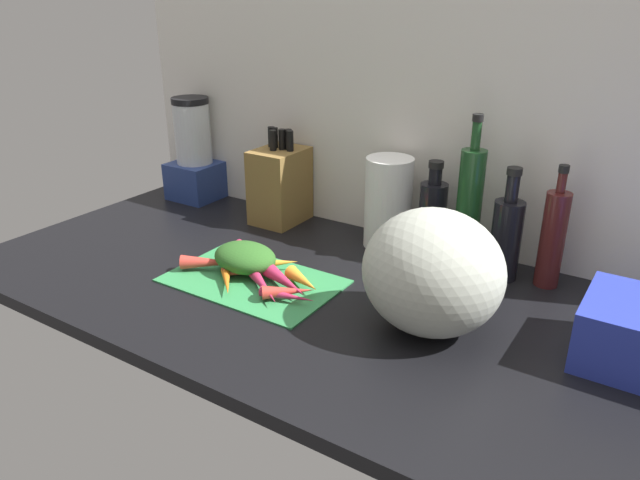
% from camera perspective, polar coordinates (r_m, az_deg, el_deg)
% --- Properties ---
extents(ground_plane, '(1.70, 0.80, 0.03)m').
position_cam_1_polar(ground_plane, '(1.33, 0.49, -5.32)').
color(ground_plane, black).
extents(wall_back, '(1.70, 0.03, 0.60)m').
position_cam_1_polar(wall_back, '(1.54, 8.36, 10.93)').
color(wall_back, silver).
rests_on(wall_back, ground_plane).
extents(cutting_board, '(0.39, 0.25, 0.01)m').
position_cam_1_polar(cutting_board, '(1.37, -6.40, -3.81)').
color(cutting_board, '#338C4C').
rests_on(cutting_board, ground_plane).
extents(carrot_0, '(0.15, 0.11, 0.03)m').
position_cam_1_polar(carrot_0, '(1.30, -5.44, -4.35)').
color(carrot_0, '#B2264C').
rests_on(carrot_0, cutting_board).
extents(carrot_1, '(0.14, 0.10, 0.03)m').
position_cam_1_polar(carrot_1, '(1.42, -10.27, -2.11)').
color(carrot_1, red).
rests_on(carrot_1, cutting_board).
extents(carrot_2, '(0.12, 0.11, 0.04)m').
position_cam_1_polar(carrot_2, '(1.39, -4.77, -2.24)').
color(carrot_2, orange).
rests_on(carrot_2, cutting_board).
extents(carrot_3, '(0.12, 0.05, 0.02)m').
position_cam_1_polar(carrot_3, '(1.26, -3.15, -5.34)').
color(carrot_3, '#B2264C').
rests_on(carrot_3, cutting_board).
extents(carrot_4, '(0.13, 0.09, 0.03)m').
position_cam_1_polar(carrot_4, '(1.37, -6.48, -2.98)').
color(carrot_4, red).
rests_on(carrot_4, cutting_board).
extents(carrot_5, '(0.15, 0.09, 0.04)m').
position_cam_1_polar(carrot_5, '(1.31, -3.36, -3.95)').
color(carrot_5, '#B2264C').
rests_on(carrot_5, cutting_board).
extents(carrot_6, '(0.10, 0.10, 0.02)m').
position_cam_1_polar(carrot_6, '(1.34, -8.88, -3.91)').
color(carrot_6, orange).
rests_on(carrot_6, cutting_board).
extents(carrot_7, '(0.11, 0.07, 0.03)m').
position_cam_1_polar(carrot_7, '(1.31, -1.62, -3.89)').
color(carrot_7, orange).
rests_on(carrot_7, cutting_board).
extents(carrot_8, '(0.16, 0.10, 0.02)m').
position_cam_1_polar(carrot_8, '(1.45, -6.53, -1.51)').
color(carrot_8, '#B2264C').
rests_on(carrot_8, cutting_board).
extents(carrot_9, '(0.10, 0.09, 0.03)m').
position_cam_1_polar(carrot_9, '(1.27, -3.04, -4.91)').
color(carrot_9, red).
rests_on(carrot_9, cutting_board).
extents(carrot_greens_pile, '(0.15, 0.12, 0.07)m').
position_cam_1_polar(carrot_greens_pile, '(1.39, -7.16, -1.65)').
color(carrot_greens_pile, '#2D6023').
rests_on(carrot_greens_pile, cutting_board).
extents(winter_squash, '(0.27, 0.25, 0.24)m').
position_cam_1_polar(winter_squash, '(1.15, 10.68, -3.05)').
color(winter_squash, '#B2B7A8').
rests_on(winter_squash, ground_plane).
extents(knife_block, '(0.12, 0.15, 0.26)m').
position_cam_1_polar(knife_block, '(1.68, -3.84, 5.30)').
color(knife_block, olive).
rests_on(knife_block, ground_plane).
extents(blender_appliance, '(0.15, 0.15, 0.31)m').
position_cam_1_polar(blender_appliance, '(1.90, -11.87, 7.85)').
color(blender_appliance, navy).
rests_on(blender_appliance, ground_plane).
extents(paper_towel_roll, '(0.12, 0.12, 0.23)m').
position_cam_1_polar(paper_towel_roll, '(1.52, 6.50, 3.55)').
color(paper_towel_roll, white).
rests_on(paper_towel_roll, ground_plane).
extents(bottle_0, '(0.07, 0.07, 0.24)m').
position_cam_1_polar(bottle_0, '(1.48, 10.63, 2.17)').
color(bottle_0, black).
rests_on(bottle_0, ground_plane).
extents(bottle_1, '(0.06, 0.06, 0.36)m').
position_cam_1_polar(bottle_1, '(1.42, 13.99, 3.03)').
color(bottle_1, '#19421E').
rests_on(bottle_1, ground_plane).
extents(bottle_2, '(0.07, 0.07, 0.26)m').
position_cam_1_polar(bottle_2, '(1.40, 17.31, 0.33)').
color(bottle_2, black).
rests_on(bottle_2, ground_plane).
extents(bottle_3, '(0.05, 0.05, 0.28)m').
position_cam_1_polar(bottle_3, '(1.40, 21.29, 0.19)').
color(bottle_3, '#471919').
rests_on(bottle_3, ground_plane).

